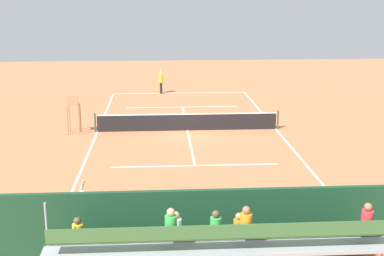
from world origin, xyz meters
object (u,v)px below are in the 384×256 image
(courtside_bench, at_px, (285,222))
(tennis_racket, at_px, (154,94))
(tennis_player, at_px, (161,80))
(umpire_chair, at_px, (73,110))
(tennis_net, at_px, (187,122))
(equipment_bag, at_px, (226,237))
(bleacher_stand, at_px, (218,245))
(tennis_ball_near, at_px, (138,101))
(line_judge, at_px, (83,210))

(courtside_bench, distance_m, tennis_racket, 24.34)
(tennis_player, bearing_deg, umpire_chair, 66.84)
(umpire_chair, distance_m, tennis_racket, 11.82)
(tennis_net, xyz_separation_m, equipment_bag, (-0.46, 13.40, -0.32))
(umpire_chair, bearing_deg, bleacher_stand, 112.23)
(bleacher_stand, height_order, tennis_ball_near, bleacher_stand)
(bleacher_stand, distance_m, courtside_bench, 3.19)
(tennis_net, relative_size, umpire_chair, 4.81)
(equipment_bag, distance_m, line_judge, 4.50)
(umpire_chair, bearing_deg, line_judge, 100.07)
(bleacher_stand, distance_m, line_judge, 4.59)
(tennis_player, bearing_deg, tennis_net, 97.32)
(courtside_bench, height_order, line_judge, line_judge)
(umpire_chair, distance_m, equipment_bag, 14.76)
(courtside_bench, bearing_deg, tennis_ball_near, -75.82)
(tennis_net, bearing_deg, umpire_chair, 2.53)
(line_judge, bearing_deg, courtside_bench, 177.33)
(tennis_racket, bearing_deg, tennis_ball_near, 67.01)
(umpire_chair, xyz_separation_m, courtside_bench, (-8.54, 13.00, -0.76))
(tennis_racket, relative_size, line_judge, 0.30)
(tennis_net, relative_size, tennis_ball_near, 156.06)
(bleacher_stand, xyz_separation_m, tennis_ball_near, (3.03, -23.45, -0.92))
(courtside_bench, bearing_deg, tennis_racket, -79.85)
(tennis_net, height_order, tennis_ball_near, tennis_net)
(umpire_chair, bearing_deg, tennis_ball_near, -110.64)
(courtside_bench, distance_m, tennis_player, 24.50)
(tennis_net, xyz_separation_m, tennis_ball_near, (3.06, -8.07, -0.47))
(tennis_net, distance_m, line_judge, 13.57)
(equipment_bag, xyz_separation_m, tennis_racket, (2.41, -24.08, -0.16))
(bleacher_stand, height_order, equipment_bag, bleacher_stand)
(tennis_net, height_order, tennis_racket, tennis_net)
(tennis_racket, bearing_deg, umpire_chair, 68.79)
(tennis_net, relative_size, bleacher_stand, 1.14)
(tennis_net, distance_m, bleacher_stand, 15.38)
(bleacher_stand, bearing_deg, umpire_chair, -67.77)
(bleacher_stand, relative_size, tennis_player, 4.70)
(bleacher_stand, distance_m, tennis_ball_near, 23.66)
(umpire_chair, distance_m, tennis_ball_near, 9.01)
(tennis_net, height_order, courtside_bench, tennis_net)
(courtside_bench, height_order, tennis_ball_near, courtside_bench)
(tennis_racket, height_order, line_judge, line_judge)
(bleacher_stand, bearing_deg, line_judge, -31.44)
(line_judge, bearing_deg, equipment_bag, 174.54)
(equipment_bag, bearing_deg, line_judge, -5.46)
(tennis_net, xyz_separation_m, umpire_chair, (6.20, 0.27, 0.81))
(courtside_bench, relative_size, equipment_bag, 2.00)
(bleacher_stand, relative_size, line_judge, 4.70)
(line_judge, bearing_deg, bleacher_stand, 148.56)
(equipment_bag, height_order, tennis_ball_near, equipment_bag)
(bleacher_stand, distance_m, equipment_bag, 2.17)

